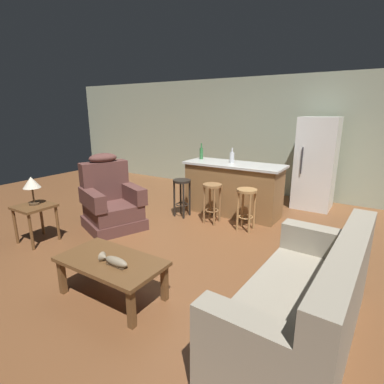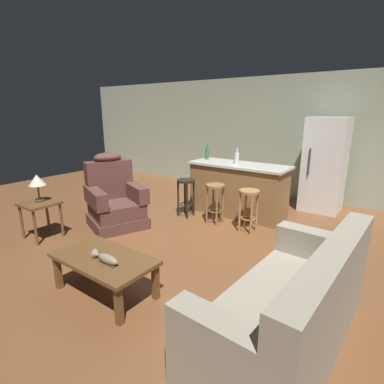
{
  "view_description": "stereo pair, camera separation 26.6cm",
  "coord_description": "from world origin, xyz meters",
  "px_view_note": "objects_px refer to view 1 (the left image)",
  "views": [
    {
      "loc": [
        2.22,
        -3.57,
        1.87
      ],
      "look_at": [
        0.02,
        -0.1,
        0.75
      ],
      "focal_mm": 28.0,
      "sensor_mm": 36.0,
      "label": 1
    },
    {
      "loc": [
        2.44,
        -3.42,
        1.87
      ],
      "look_at": [
        0.02,
        -0.1,
        0.75
      ],
      "focal_mm": 28.0,
      "sensor_mm": 36.0,
      "label": 2
    }
  ],
  "objects_px": {
    "coffee_table": "(111,265)",
    "bar_stool_middle": "(212,196)",
    "kitchen_island": "(233,189)",
    "refrigerator": "(316,164)",
    "bottle_short_amber": "(232,157)",
    "bottle_tall_green": "(201,153)",
    "bar_stool_right": "(246,202)",
    "fish_figurine": "(114,261)",
    "end_table": "(35,212)",
    "recliner_near_lamp": "(111,202)",
    "couch": "(306,304)",
    "bar_stool_left": "(182,191)",
    "table_lamp": "(32,184)"
  },
  "relations": [
    {
      "from": "refrigerator",
      "to": "bottle_short_amber",
      "type": "xyz_separation_m",
      "value": [
        -1.23,
        -1.19,
        0.17
      ]
    },
    {
      "from": "recliner_near_lamp",
      "to": "table_lamp",
      "type": "height_order",
      "value": "recliner_near_lamp"
    },
    {
      "from": "end_table",
      "to": "refrigerator",
      "type": "xyz_separation_m",
      "value": [
        3.06,
        3.89,
        0.42
      ]
    },
    {
      "from": "recliner_near_lamp",
      "to": "bottle_tall_green",
      "type": "xyz_separation_m",
      "value": [
        0.66,
        1.78,
        0.64
      ]
    },
    {
      "from": "bar_stool_right",
      "to": "bottle_short_amber",
      "type": "bearing_deg",
      "value": 131.9
    },
    {
      "from": "recliner_near_lamp",
      "to": "bar_stool_right",
      "type": "height_order",
      "value": "recliner_near_lamp"
    },
    {
      "from": "kitchen_island",
      "to": "bar_stool_right",
      "type": "height_order",
      "value": "kitchen_island"
    },
    {
      "from": "couch",
      "to": "table_lamp",
      "type": "height_order",
      "value": "table_lamp"
    },
    {
      "from": "end_table",
      "to": "kitchen_island",
      "type": "height_order",
      "value": "kitchen_island"
    },
    {
      "from": "bar_stool_left",
      "to": "refrigerator",
      "type": "height_order",
      "value": "refrigerator"
    },
    {
      "from": "bar_stool_right",
      "to": "refrigerator",
      "type": "xyz_separation_m",
      "value": [
        0.66,
        1.83,
        0.41
      ]
    },
    {
      "from": "couch",
      "to": "table_lamp",
      "type": "xyz_separation_m",
      "value": [
        -3.78,
        -0.03,
        0.53
      ]
    },
    {
      "from": "couch",
      "to": "bar_stool_left",
      "type": "distance_m",
      "value": 3.27
    },
    {
      "from": "recliner_near_lamp",
      "to": "bar_stool_left",
      "type": "xyz_separation_m",
      "value": [
        0.7,
        1.05,
        0.05
      ]
    },
    {
      "from": "end_table",
      "to": "bar_stool_left",
      "type": "bearing_deg",
      "value": 60.51
    },
    {
      "from": "kitchen_island",
      "to": "bottle_short_amber",
      "type": "relative_size",
      "value": 6.54
    },
    {
      "from": "coffee_table",
      "to": "recliner_near_lamp",
      "type": "relative_size",
      "value": 0.92
    },
    {
      "from": "recliner_near_lamp",
      "to": "bottle_tall_green",
      "type": "bearing_deg",
      "value": 91.52
    },
    {
      "from": "kitchen_island",
      "to": "bar_stool_right",
      "type": "relative_size",
      "value": 2.65
    },
    {
      "from": "end_table",
      "to": "bar_stool_middle",
      "type": "relative_size",
      "value": 0.82
    },
    {
      "from": "coffee_table",
      "to": "bar_stool_left",
      "type": "distance_m",
      "value": 2.55
    },
    {
      "from": "kitchen_island",
      "to": "bottle_short_amber",
      "type": "xyz_separation_m",
      "value": [
        -0.05,
        0.01,
        0.58
      ]
    },
    {
      "from": "kitchen_island",
      "to": "refrigerator",
      "type": "xyz_separation_m",
      "value": [
        1.18,
        1.2,
        0.4
      ]
    },
    {
      "from": "recliner_near_lamp",
      "to": "bar_stool_left",
      "type": "height_order",
      "value": "recliner_near_lamp"
    },
    {
      "from": "kitchen_island",
      "to": "refrigerator",
      "type": "height_order",
      "value": "refrigerator"
    },
    {
      "from": "fish_figurine",
      "to": "bar_stool_middle",
      "type": "relative_size",
      "value": 0.5
    },
    {
      "from": "couch",
      "to": "bar_stool_right",
      "type": "relative_size",
      "value": 2.85
    },
    {
      "from": "couch",
      "to": "fish_figurine",
      "type": "bearing_deg",
      "value": 18.4
    },
    {
      "from": "bottle_tall_green",
      "to": "bottle_short_amber",
      "type": "bearing_deg",
      "value": -8.03
    },
    {
      "from": "coffee_table",
      "to": "fish_figurine",
      "type": "bearing_deg",
      "value": -28.18
    },
    {
      "from": "coffee_table",
      "to": "kitchen_island",
      "type": "height_order",
      "value": "kitchen_island"
    },
    {
      "from": "table_lamp",
      "to": "bottle_tall_green",
      "type": "bearing_deg",
      "value": 67.32
    },
    {
      "from": "coffee_table",
      "to": "bar_stool_middle",
      "type": "bearing_deg",
      "value": 93.77
    },
    {
      "from": "coffee_table",
      "to": "bottle_short_amber",
      "type": "relative_size",
      "value": 4.0
    },
    {
      "from": "couch",
      "to": "refrigerator",
      "type": "xyz_separation_m",
      "value": [
        -0.69,
        3.84,
        0.54
      ]
    },
    {
      "from": "bar_stool_middle",
      "to": "refrigerator",
      "type": "xyz_separation_m",
      "value": [
        1.28,
        1.83,
        0.41
      ]
    },
    {
      "from": "fish_figurine",
      "to": "bar_stool_right",
      "type": "xyz_separation_m",
      "value": [
        0.35,
        2.48,
        0.01
      ]
    },
    {
      "from": "bottle_tall_green",
      "to": "coffee_table",
      "type": "bearing_deg",
      "value": -75.57
    },
    {
      "from": "end_table",
      "to": "bar_stool_left",
      "type": "height_order",
      "value": "bar_stool_left"
    },
    {
      "from": "coffee_table",
      "to": "recliner_near_lamp",
      "type": "distance_m",
      "value": 2.02
    },
    {
      "from": "table_lamp",
      "to": "bar_stool_left",
      "type": "relative_size",
      "value": 0.6
    },
    {
      "from": "end_table",
      "to": "bar_stool_middle",
      "type": "bearing_deg",
      "value": 49.11
    },
    {
      "from": "end_table",
      "to": "kitchen_island",
      "type": "bearing_deg",
      "value": 55.06
    },
    {
      "from": "bar_stool_right",
      "to": "bottle_short_amber",
      "type": "distance_m",
      "value": 1.03
    },
    {
      "from": "bar_stool_right",
      "to": "bottle_tall_green",
      "type": "xyz_separation_m",
      "value": [
        -1.27,
        0.73,
        0.6
      ]
    },
    {
      "from": "coffee_table",
      "to": "bar_stool_right",
      "type": "relative_size",
      "value": 1.62
    },
    {
      "from": "coffee_table",
      "to": "bar_stool_middle",
      "type": "relative_size",
      "value": 1.62
    },
    {
      "from": "coffee_table",
      "to": "bottle_tall_green",
      "type": "distance_m",
      "value": 3.34
    },
    {
      "from": "table_lamp",
      "to": "bottle_tall_green",
      "type": "height_order",
      "value": "bottle_tall_green"
    },
    {
      "from": "fish_figurine",
      "to": "couch",
      "type": "distance_m",
      "value": 1.77
    }
  ]
}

